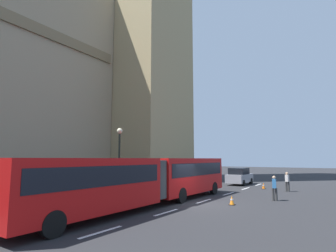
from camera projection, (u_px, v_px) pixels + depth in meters
ground_plane at (196, 204)px, 17.14m from camera, size 160.00×160.00×0.00m
lane_centre_marking at (187, 206)px, 16.20m from camera, size 34.40×0.16×0.01m
articulated_bus at (148, 177)px, 16.38m from camera, size 17.54×2.54×2.90m
sedan_lead at (240, 176)px, 29.90m from camera, size 4.40×1.86×1.85m
traffic_cone_west at (232, 200)px, 16.64m from camera, size 0.36×0.36×0.58m
traffic_cone_middle at (264, 186)px, 25.49m from camera, size 0.36×0.36×0.58m
street_lamp at (119, 156)px, 20.77m from camera, size 0.44×0.44×5.27m
pedestrian_near_cones at (274, 187)px, 18.37m from camera, size 0.43×0.36×1.69m
pedestrian_by_kerb at (287, 181)px, 23.48m from camera, size 0.43×0.36×1.69m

